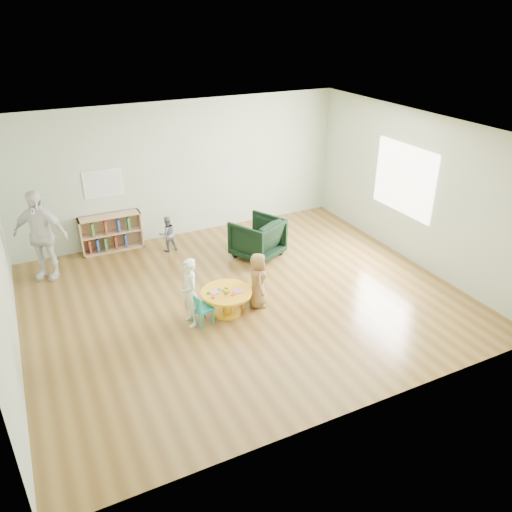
{
  "coord_description": "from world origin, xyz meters",
  "views": [
    {
      "loc": [
        -2.98,
        -6.6,
        4.44
      ],
      "look_at": [
        0.09,
        -0.3,
        0.9
      ],
      "focal_mm": 35.0,
      "sensor_mm": 36.0,
      "label": 1
    }
  ],
  "objects_px": {
    "kid_chair_right": "(251,288)",
    "child_left": "(190,293)",
    "activity_table": "(227,298)",
    "child_right": "(258,280)",
    "bookshelf": "(110,233)",
    "armchair": "(257,238)",
    "toddler": "(167,234)",
    "kid_chair_left": "(200,308)",
    "adult_caretaker": "(40,235)"
  },
  "relations": [
    {
      "from": "activity_table",
      "to": "child_right",
      "type": "distance_m",
      "value": 0.58
    },
    {
      "from": "activity_table",
      "to": "child_left",
      "type": "height_order",
      "value": "child_left"
    },
    {
      "from": "kid_chair_left",
      "to": "adult_caretaker",
      "type": "bearing_deg",
      "value": -155.64
    },
    {
      "from": "bookshelf",
      "to": "child_left",
      "type": "height_order",
      "value": "child_left"
    },
    {
      "from": "bookshelf",
      "to": "armchair",
      "type": "height_order",
      "value": "armchair"
    },
    {
      "from": "bookshelf",
      "to": "kid_chair_left",
      "type": "bearing_deg",
      "value": -78.17
    },
    {
      "from": "child_left",
      "to": "adult_caretaker",
      "type": "bearing_deg",
      "value": -144.38
    },
    {
      "from": "child_left",
      "to": "adult_caretaker",
      "type": "xyz_separation_m",
      "value": [
        -1.85,
        2.56,
        0.28
      ]
    },
    {
      "from": "armchair",
      "to": "bookshelf",
      "type": "bearing_deg",
      "value": -58.39
    },
    {
      "from": "bookshelf",
      "to": "adult_caretaker",
      "type": "height_order",
      "value": "adult_caretaker"
    },
    {
      "from": "kid_chair_left",
      "to": "toddler",
      "type": "distance_m",
      "value": 2.75
    },
    {
      "from": "kid_chair_right",
      "to": "child_left",
      "type": "height_order",
      "value": "child_left"
    },
    {
      "from": "child_right",
      "to": "adult_caretaker",
      "type": "distance_m",
      "value": 3.95
    },
    {
      "from": "kid_chair_left",
      "to": "kid_chair_right",
      "type": "relative_size",
      "value": 1.01
    },
    {
      "from": "kid_chair_left",
      "to": "toddler",
      "type": "bearing_deg",
      "value": 160.84
    },
    {
      "from": "kid_chair_left",
      "to": "activity_table",
      "type": "bearing_deg",
      "value": 88.75
    },
    {
      "from": "adult_caretaker",
      "to": "child_left",
      "type": "bearing_deg",
      "value": -23.83
    },
    {
      "from": "toddler",
      "to": "adult_caretaker",
      "type": "bearing_deg",
      "value": -1.66
    },
    {
      "from": "bookshelf",
      "to": "activity_table",
      "type": "bearing_deg",
      "value": -69.82
    },
    {
      "from": "kid_chair_right",
      "to": "child_left",
      "type": "xyz_separation_m",
      "value": [
        -1.09,
        -0.12,
        0.27
      ]
    },
    {
      "from": "kid_chair_right",
      "to": "bookshelf",
      "type": "xyz_separation_m",
      "value": [
        -1.65,
        3.08,
        0.08
      ]
    },
    {
      "from": "adult_caretaker",
      "to": "kid_chair_left",
      "type": "bearing_deg",
      "value": -22.97
    },
    {
      "from": "kid_chair_left",
      "to": "armchair",
      "type": "relative_size",
      "value": 0.63
    },
    {
      "from": "kid_chair_left",
      "to": "child_right",
      "type": "bearing_deg",
      "value": 83.24
    },
    {
      "from": "activity_table",
      "to": "kid_chair_right",
      "type": "xyz_separation_m",
      "value": [
        0.48,
        0.11,
        0.0
      ]
    },
    {
      "from": "toddler",
      "to": "bookshelf",
      "type": "bearing_deg",
      "value": -32.48
    },
    {
      "from": "child_left",
      "to": "adult_caretaker",
      "type": "distance_m",
      "value": 3.17
    },
    {
      "from": "activity_table",
      "to": "child_left",
      "type": "xyz_separation_m",
      "value": [
        -0.6,
        -0.01,
        0.27
      ]
    },
    {
      "from": "child_right",
      "to": "child_left",
      "type": "bearing_deg",
      "value": 110.11
    },
    {
      "from": "child_left",
      "to": "armchair",
      "type": "bearing_deg",
      "value": 129.87
    },
    {
      "from": "kid_chair_right",
      "to": "toddler",
      "type": "xyz_separation_m",
      "value": [
        -0.64,
        2.53,
        0.08
      ]
    },
    {
      "from": "kid_chair_left",
      "to": "kid_chair_right",
      "type": "distance_m",
      "value": 0.99
    },
    {
      "from": "activity_table",
      "to": "adult_caretaker",
      "type": "xyz_separation_m",
      "value": [
        -2.45,
        2.54,
        0.55
      ]
    },
    {
      "from": "bookshelf",
      "to": "toddler",
      "type": "relative_size",
      "value": 1.63
    },
    {
      "from": "toddler",
      "to": "child_right",
      "type": "bearing_deg",
      "value": 101.32
    },
    {
      "from": "kid_chair_left",
      "to": "kid_chair_right",
      "type": "height_order",
      "value": "kid_chair_left"
    },
    {
      "from": "child_left",
      "to": "activity_table",
      "type": "bearing_deg",
      "value": 91.04
    },
    {
      "from": "kid_chair_left",
      "to": "toddler",
      "type": "height_order",
      "value": "toddler"
    },
    {
      "from": "armchair",
      "to": "toddler",
      "type": "bearing_deg",
      "value": -60.46
    },
    {
      "from": "bookshelf",
      "to": "toddler",
      "type": "xyz_separation_m",
      "value": [
        1.01,
        -0.55,
        0.0
      ]
    },
    {
      "from": "child_left",
      "to": "toddler",
      "type": "distance_m",
      "value": 2.69
    },
    {
      "from": "armchair",
      "to": "child_left",
      "type": "relative_size",
      "value": 0.78
    },
    {
      "from": "child_right",
      "to": "toddler",
      "type": "xyz_separation_m",
      "value": [
        -0.71,
        2.63,
        -0.1
      ]
    },
    {
      "from": "armchair",
      "to": "toddler",
      "type": "xyz_separation_m",
      "value": [
        -1.5,
        1.01,
        -0.02
      ]
    },
    {
      "from": "armchair",
      "to": "adult_caretaker",
      "type": "distance_m",
      "value": 3.93
    },
    {
      "from": "armchair",
      "to": "adult_caretaker",
      "type": "xyz_separation_m",
      "value": [
        -3.79,
        0.92,
        0.44
      ]
    },
    {
      "from": "kid_chair_right",
      "to": "child_right",
      "type": "distance_m",
      "value": 0.22
    },
    {
      "from": "kid_chair_left",
      "to": "bookshelf",
      "type": "height_order",
      "value": "bookshelf"
    },
    {
      "from": "bookshelf",
      "to": "toddler",
      "type": "height_order",
      "value": "bookshelf"
    },
    {
      "from": "child_right",
      "to": "activity_table",
      "type": "bearing_deg",
      "value": 109.81
    }
  ]
}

